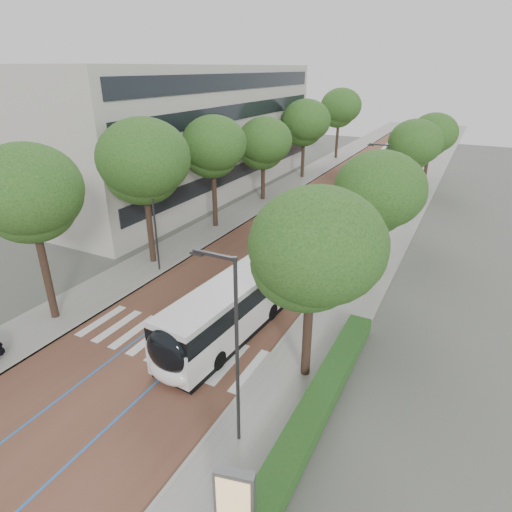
{
  "coord_description": "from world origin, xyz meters",
  "views": [
    {
      "loc": [
        13.25,
        -14.03,
        13.8
      ],
      "look_at": [
        1.48,
        8.84,
        2.4
      ],
      "focal_mm": 30.0,
      "sensor_mm": 36.0,
      "label": 1
    }
  ],
  "objects": [
    {
      "name": "ground",
      "position": [
        0.0,
        0.0,
        0.0
      ],
      "size": [
        160.0,
        160.0,
        0.0
      ],
      "primitive_type": "plane",
      "color": "#51544C",
      "rests_on": "ground"
    },
    {
      "name": "road",
      "position": [
        0.0,
        40.0,
        0.01
      ],
      "size": [
        11.0,
        140.0,
        0.02
      ],
      "primitive_type": "cube",
      "color": "brown",
      "rests_on": "ground"
    },
    {
      "name": "sidewalk_left",
      "position": [
        -7.5,
        40.0,
        0.06
      ],
      "size": [
        4.0,
        140.0,
        0.12
      ],
      "primitive_type": "cube",
      "color": "gray",
      "rests_on": "ground"
    },
    {
      "name": "sidewalk_right",
      "position": [
        7.5,
        40.0,
        0.06
      ],
      "size": [
        4.0,
        140.0,
        0.12
      ],
      "primitive_type": "cube",
      "color": "gray",
      "rests_on": "ground"
    },
    {
      "name": "kerb_left",
      "position": [
        -5.6,
        40.0,
        0.06
      ],
      "size": [
        0.2,
        140.0,
        0.14
      ],
      "primitive_type": "cube",
      "color": "gray",
      "rests_on": "ground"
    },
    {
      "name": "kerb_right",
      "position": [
        5.6,
        40.0,
        0.06
      ],
      "size": [
        0.2,
        140.0,
        0.14
      ],
      "primitive_type": "cube",
      "color": "gray",
      "rests_on": "ground"
    },
    {
      "name": "zebra_crossing",
      "position": [
        0.2,
        1.0,
        0.03
      ],
      "size": [
        10.55,
        3.6,
        0.01
      ],
      "color": "silver",
      "rests_on": "ground"
    },
    {
      "name": "lane_line_left",
      "position": [
        -1.6,
        40.0,
        0.02
      ],
      "size": [
        0.12,
        126.0,
        0.01
      ],
      "primitive_type": "cube",
      "color": "#235EB3",
      "rests_on": "road"
    },
    {
      "name": "lane_line_right",
      "position": [
        1.6,
        40.0,
        0.02
      ],
      "size": [
        0.12,
        126.0,
        0.01
      ],
      "primitive_type": "cube",
      "color": "#235EB3",
      "rests_on": "road"
    },
    {
      "name": "office_building",
      "position": [
        -19.47,
        28.0,
        7.0
      ],
      "size": [
        18.11,
        40.0,
        14.0
      ],
      "color": "#A7A49B",
      "rests_on": "ground"
    },
    {
      "name": "hedge",
      "position": [
        9.1,
        0.0,
        0.52
      ],
      "size": [
        1.2,
        14.0,
        0.8
      ],
      "primitive_type": "cube",
      "color": "#1D4217",
      "rests_on": "sidewalk_right"
    },
    {
      "name": "streetlight_near",
      "position": [
        6.62,
        -3.0,
        4.82
      ],
      "size": [
        1.82,
        0.2,
        8.0
      ],
      "color": "#303032",
      "rests_on": "sidewalk_right"
    },
    {
      "name": "streetlight_far",
      "position": [
        6.62,
        22.0,
        4.82
      ],
      "size": [
        1.82,
        0.2,
        8.0
      ],
      "color": "#303032",
      "rests_on": "sidewalk_right"
    },
    {
      "name": "lamp_post_left",
      "position": [
        -6.1,
        8.0,
        4.12
      ],
      "size": [
        0.14,
        0.14,
        8.0
      ],
      "primitive_type": "cylinder",
      "color": "#303032",
      "rests_on": "sidewalk_left"
    },
    {
      "name": "trees_left",
      "position": [
        -7.5,
        26.46,
        7.09
      ],
      "size": [
        6.46,
        60.97,
        10.31
      ],
      "color": "black",
      "rests_on": "ground"
    },
    {
      "name": "trees_right",
      "position": [
        7.7,
        20.44,
        6.16
      ],
      "size": [
        5.97,
        47.75,
        9.0
      ],
      "color": "black",
      "rests_on": "ground"
    },
    {
      "name": "lead_bus",
      "position": [
        2.99,
        6.63,
        1.63
      ],
      "size": [
        3.83,
        18.53,
        3.2
      ],
      "rotation": [
        0.0,
        0.0,
        -0.07
      ],
      "color": "black",
      "rests_on": "ground"
    },
    {
      "name": "bus_queued_0",
      "position": [
        2.45,
        23.0,
        1.62
      ],
      "size": [
        2.9,
        12.47,
        3.2
      ],
      "rotation": [
        0.0,
        0.0,
        -0.03
      ],
      "color": "silver",
      "rests_on": "ground"
    },
    {
      "name": "bus_queued_1",
      "position": [
        2.58,
        36.19,
        1.62
      ],
      "size": [
        2.58,
        12.4,
        3.2
      ],
      "rotation": [
        0.0,
        0.0,
        0.0
      ],
      "color": "silver",
      "rests_on": "ground"
    },
    {
      "name": "bus_queued_2",
      "position": [
        2.12,
        48.81,
        1.62
      ],
      "size": [
        3.06,
        12.5,
        3.2
      ],
      "rotation": [
        0.0,
        0.0,
        0.04
      ],
      "color": "silver",
      "rests_on": "ground"
    },
    {
      "name": "ad_panel",
      "position": [
        8.55,
        -6.33,
        1.51
      ],
      "size": [
        1.32,
        0.63,
        2.66
      ],
      "rotation": [
        0.0,
        0.0,
        0.23
      ],
      "color": "#59595B",
      "rests_on": "sidewalk_right"
    }
  ]
}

